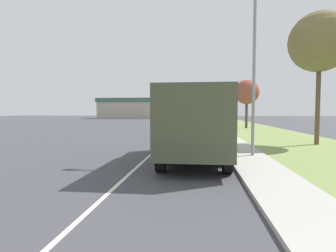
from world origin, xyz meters
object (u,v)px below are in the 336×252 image
at_px(military_truck, 194,122).
at_px(car_third_ahead, 173,120).
at_px(lamp_post, 250,57).
at_px(car_nearest_ahead, 193,128).
at_px(car_second_ahead, 170,121).

distance_m(military_truck, car_third_ahead, 32.57).
relative_size(car_third_ahead, lamp_post, 0.54).
distance_m(military_truck, car_nearest_ahead, 11.49).
distance_m(car_third_ahead, lamp_post, 32.09).
distance_m(car_nearest_ahead, lamp_post, 11.34).
bearing_deg(car_second_ahead, car_nearest_ahead, -75.55).
bearing_deg(car_third_ahead, military_truck, -83.07).
xyz_separation_m(car_third_ahead, lamp_post, (6.34, -31.22, 3.83)).
xyz_separation_m(car_nearest_ahead, lamp_post, (2.65, -10.34, 3.81)).
bearing_deg(car_second_ahead, lamp_post, -75.57).
height_order(car_nearest_ahead, car_second_ahead, car_second_ahead).
bearing_deg(lamp_post, car_second_ahead, 104.43).
bearing_deg(car_third_ahead, lamp_post, -78.52).
height_order(military_truck, car_third_ahead, military_truck).
relative_size(military_truck, car_second_ahead, 1.42).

